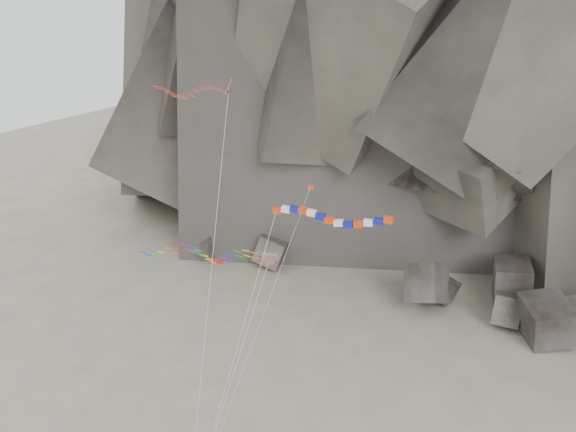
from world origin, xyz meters
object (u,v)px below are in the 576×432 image
at_px(banner_kite, 329,219).
at_px(pennant_kite, 279,271).
at_px(parafoil_kite, 198,252).
at_px(delta_kite, 186,91).

xyz_separation_m(banner_kite, pennant_kite, (-3.79, -1.00, -4.72)).
relative_size(banner_kite, parafoil_kite, 1.31).
bearing_deg(pennant_kite, delta_kite, 129.10).
distance_m(delta_kite, pennant_kite, 17.58).
xyz_separation_m(delta_kite, pennant_kite, (11.25, -4.13, -12.86)).
xyz_separation_m(delta_kite, parafoil_kite, (1.43, -1.49, -14.23)).
relative_size(delta_kite, banner_kite, 1.40).
bearing_deg(banner_kite, delta_kite, 159.64).
height_order(banner_kite, pennant_kite, pennant_kite).
bearing_deg(parafoil_kite, delta_kite, 136.29).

